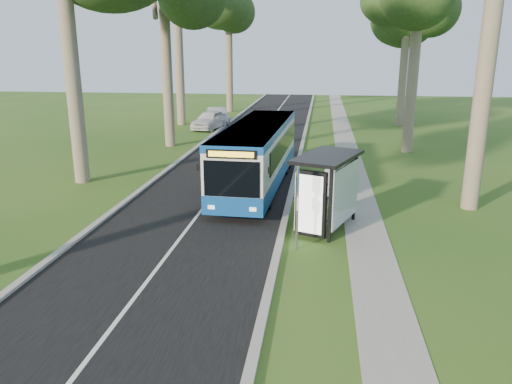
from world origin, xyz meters
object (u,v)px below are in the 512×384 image
bus (258,155)px  car_silver (217,116)px  litter_bin (311,206)px  bus_stop_sign (297,200)px  car_white (210,120)px  bus_shelter (331,180)px

bus → car_silver: bearing=109.4°
litter_bin → car_silver: car_silver is taller
bus_stop_sign → car_white: size_ratio=0.63×
litter_bin → car_silver: (-8.91, 24.86, 0.22)m
bus → bus_stop_sign: bearing=-71.1°
litter_bin → car_white: car_white is taller
bus → litter_bin: (2.68, -4.40, -1.05)m
bus_stop_sign → litter_bin: bearing=77.5°
bus_stop_sign → car_white: bus_stop_sign is taller
litter_bin → car_white: size_ratio=0.22×
bus_shelter → car_white: (-9.62, 23.40, -1.18)m
car_white → bus_shelter: bearing=-54.7°
bus_stop_sign → car_silver: (-8.52, 28.23, -1.02)m
bus_stop_sign → car_white: 26.69m
car_silver → bus_shelter: bearing=-91.2°
bus_shelter → car_white: size_ratio=0.80×
bus_shelter → litter_bin: (-0.70, 1.50, -1.44)m
bus_stop_sign → litter_bin: 3.61m
car_white → car_silver: car_white is taller
bus → litter_bin: 5.26m
car_white → car_silver: size_ratio=1.03×
bus → bus_stop_sign: 8.10m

